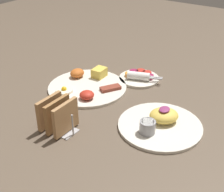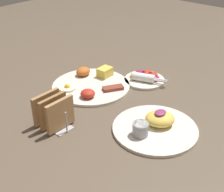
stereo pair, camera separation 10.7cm
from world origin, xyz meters
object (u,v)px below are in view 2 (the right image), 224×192
Objects in this scene: plate_condiments at (145,79)px; toast_rack at (53,112)px; plate_breakfast at (91,84)px; plate_foreground at (155,126)px.

plate_condiments is 1.53× the size of toast_rack.
plate_breakfast is 0.35m from plate_foreground.
toast_rack is at bearing 126.47° from plate_foreground.
plate_condiments is at bearing -4.71° from toast_rack.
plate_breakfast reaches higher than plate_condiments.
toast_rack reaches higher than plate_condiments.
plate_breakfast is 1.67× the size of plate_condiments.
toast_rack reaches higher than plate_foreground.
plate_foreground is 2.25× the size of toast_rack.
plate_breakfast is at bearing 19.92° from toast_rack.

